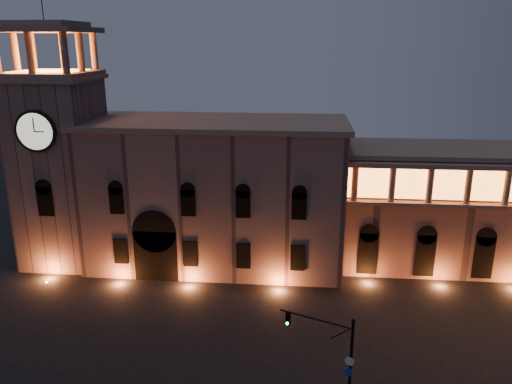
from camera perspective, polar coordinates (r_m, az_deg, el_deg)
ground at (r=44.19m, az=-6.68°, el=-19.86°), size 160.00×160.00×0.00m
government_building at (r=59.99m, az=-4.69°, el=-0.18°), size 30.80×12.80×17.60m
clock_tower at (r=63.92m, az=-21.46°, el=3.22°), size 9.80×9.80×32.40m
colonnade_wing at (r=65.99m, az=26.28°, el=-1.64°), size 40.60×11.50×14.50m
traffic_light at (r=38.36m, az=9.26°, el=-18.61°), size 5.47×2.48×8.04m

